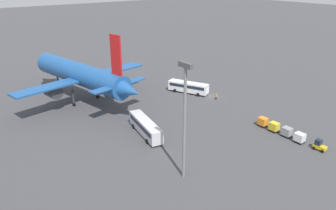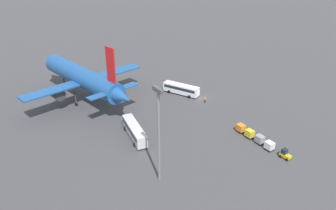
# 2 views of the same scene
# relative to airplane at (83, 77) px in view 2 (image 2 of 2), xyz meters

# --- Properties ---
(ground_plane) EXTENTS (600.00, 600.00, 0.00)m
(ground_plane) POSITION_rel_airplane_xyz_m (-18.15, -30.15, -7.41)
(ground_plane) COLOR #424244
(airplane) EXTENTS (45.00, 37.85, 19.67)m
(airplane) POSITION_rel_airplane_xyz_m (0.00, 0.00, 0.00)
(airplane) COLOR #1E5193
(airplane) RESTS_ON ground
(shuttle_bus_near) EXTENTS (11.73, 7.34, 3.15)m
(shuttle_bus_near) POSITION_rel_airplane_xyz_m (-12.08, -26.78, -5.52)
(shuttle_bus_near) COLOR white
(shuttle_bus_near) RESTS_ON ground
(shuttle_bus_far) EXTENTS (12.93, 4.85, 3.26)m
(shuttle_bus_far) POSITION_rel_airplane_xyz_m (-26.62, -2.56, -5.45)
(shuttle_bus_far) COLOR silver
(shuttle_bus_far) RESTS_ON ground
(baggage_tug) EXTENTS (2.50, 1.80, 2.10)m
(baggage_tug) POSITION_rel_airplane_xyz_m (-52.48, -26.12, -6.47)
(baggage_tug) COLOR gold
(baggage_tug) RESTS_ON ground
(worker_person) EXTENTS (0.38, 0.38, 1.74)m
(worker_person) POSITION_rel_airplane_xyz_m (-20.87, -29.31, -6.54)
(worker_person) COLOR #1E1E2D
(worker_person) RESTS_ON ground
(cargo_cart_white) EXTENTS (2.00, 1.69, 2.06)m
(cargo_cart_white) POSITION_rel_airplane_xyz_m (-48.48, -25.61, -6.22)
(cargo_cart_white) COLOR #38383D
(cargo_cart_white) RESTS_ON ground
(cargo_cart_grey) EXTENTS (2.00, 1.69, 2.06)m
(cargo_cart_grey) POSITION_rel_airplane_xyz_m (-45.34, -25.84, -6.22)
(cargo_cart_grey) COLOR #38383D
(cargo_cart_grey) RESTS_ON ground
(cargo_cart_yellow) EXTENTS (2.00, 1.69, 2.06)m
(cargo_cart_yellow) POSITION_rel_airplane_xyz_m (-42.20, -25.75, -6.22)
(cargo_cart_yellow) COLOR #38383D
(cargo_cart_yellow) RESTS_ON ground
(cargo_cart_orange) EXTENTS (2.00, 1.69, 2.06)m
(cargo_cart_orange) POSITION_rel_airplane_xyz_m (-39.06, -25.88, -6.22)
(cargo_cart_orange) COLOR #38383D
(cargo_cart_orange) RESTS_ON ground
(light_pole) EXTENTS (2.80, 0.70, 19.95)m
(light_pole) POSITION_rel_airplane_xyz_m (-43.52, 0.89, 4.63)
(light_pole) COLOR slate
(light_pole) RESTS_ON ground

